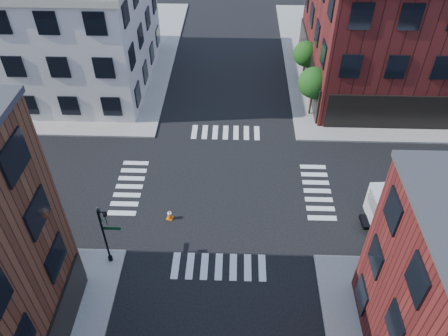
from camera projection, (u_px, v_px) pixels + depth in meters
ground at (223, 189)px, 32.43m from camera, size 120.00×120.00×0.00m
sidewalk_ne at (421, 59)px, 47.64m from camera, size 30.00×30.00×0.15m
sidewalk_nw at (42, 53)px, 48.68m from camera, size 30.00×30.00×0.15m
building_nw at (28, 25)px, 41.30m from camera, size 22.00×16.00×11.00m
tree_near at (314, 84)px, 37.65m from camera, size 2.69×2.69×4.49m
tree_far at (306, 55)px, 42.35m from camera, size 2.43×2.43×4.07m
signal_pole at (105, 230)px, 25.70m from camera, size 1.29×1.24×4.60m
box_truck at (445, 204)px, 28.24m from camera, size 9.39×3.33×4.18m
traffic_cone at (170, 215)px, 29.97m from camera, size 0.51×0.51×0.78m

